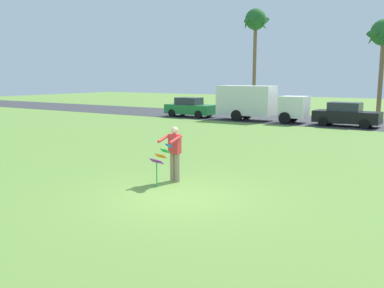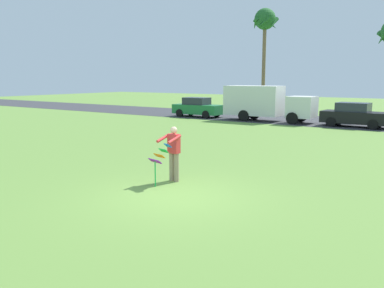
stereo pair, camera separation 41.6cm
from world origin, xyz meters
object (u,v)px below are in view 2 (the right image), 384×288
object	(u,v)px
parked_truck_white_box	(264,102)
person_kite_flyer	(174,152)
parked_car_black	(355,115)
kite_held	(159,158)
palm_tree_left_near	(265,24)
parked_car_green	(198,108)

from	to	relation	value
parked_truck_white_box	person_kite_flyer	bearing A→B (deg)	-74.22
parked_car_black	kite_held	bearing A→B (deg)	-94.28
parked_truck_white_box	palm_tree_left_near	distance (m)	13.58
parked_car_green	parked_car_black	distance (m)	12.38
kite_held	person_kite_flyer	bearing A→B (deg)	86.60
parked_car_green	kite_held	bearing A→B (deg)	-59.59
kite_held	palm_tree_left_near	distance (m)	31.80
person_kite_flyer	parked_car_green	size ratio (longest dim) A/B	0.41
person_kite_flyer	palm_tree_left_near	xyz separation A→B (m)	(-9.97, 28.57, 7.54)
person_kite_flyer	kite_held	size ratio (longest dim) A/B	1.38
parked_truck_white_box	palm_tree_left_near	xyz separation A→B (m)	(-4.87, 10.52, 7.08)
parked_car_black	palm_tree_left_near	distance (m)	17.28
person_kite_flyer	palm_tree_left_near	distance (m)	31.19
parked_truck_white_box	palm_tree_left_near	world-z (taller)	palm_tree_left_near
parked_truck_white_box	palm_tree_left_near	bearing A→B (deg)	114.84
person_kite_flyer	parked_car_green	bearing A→B (deg)	121.40
parked_truck_white_box	parked_car_black	distance (m)	6.49
parked_truck_white_box	parked_car_black	world-z (taller)	parked_truck_white_box
person_kite_flyer	kite_held	bearing A→B (deg)	-93.40
parked_truck_white_box	parked_car_black	size ratio (longest dim) A/B	1.58
parked_car_green	parked_car_black	xyz separation A→B (m)	(12.38, 0.00, 0.00)
person_kite_flyer	palm_tree_left_near	world-z (taller)	palm_tree_left_near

